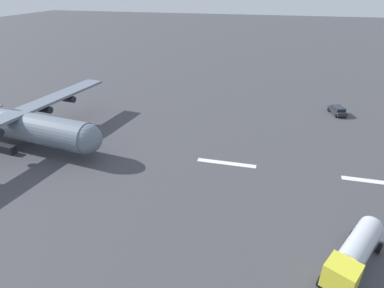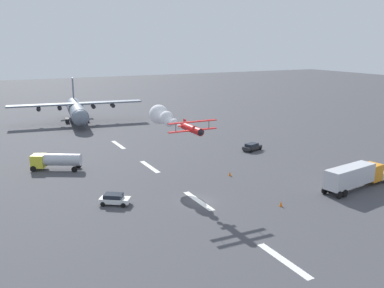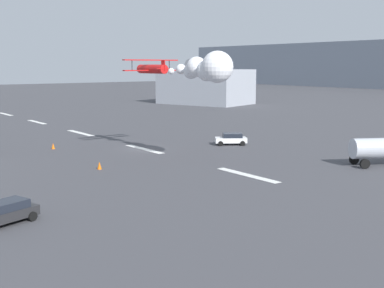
% 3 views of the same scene
% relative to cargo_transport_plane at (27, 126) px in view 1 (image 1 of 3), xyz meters
% --- Properties ---
extents(runway_stripe_4, '(8.00, 0.90, 0.01)m').
position_rel_cargo_transport_plane_xyz_m(runway_stripe_4, '(-47.41, -2.43, -3.52)').
color(runway_stripe_4, white).
rests_on(runway_stripe_4, ground).
extents(runway_stripe_5, '(8.00, 0.90, 0.01)m').
position_rel_cargo_transport_plane_xyz_m(runway_stripe_5, '(-28.79, -2.43, -3.52)').
color(runway_stripe_5, white).
rests_on(runway_stripe_5, ground).
extents(cargo_transport_plane, '(25.56, 35.57, 11.48)m').
position_rel_cargo_transport_plane_xyz_m(cargo_transport_plane, '(0.00, 0.00, 0.00)').
color(cargo_transport_plane, slate).
rests_on(cargo_transport_plane, ground).
extents(fuel_tanker_truck, '(6.30, 8.53, 2.90)m').
position_rel_cargo_transport_plane_xyz_m(fuel_tanker_truck, '(-41.87, 12.70, -1.79)').
color(fuel_tanker_truck, yellow).
rests_on(fuel_tanker_truck, ground).
extents(followme_car_yellow, '(3.04, 4.67, 1.52)m').
position_rel_cargo_transport_plane_xyz_m(followme_car_yellow, '(-46.00, -25.28, -2.71)').
color(followme_car_yellow, '#262628').
rests_on(followme_car_yellow, ground).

